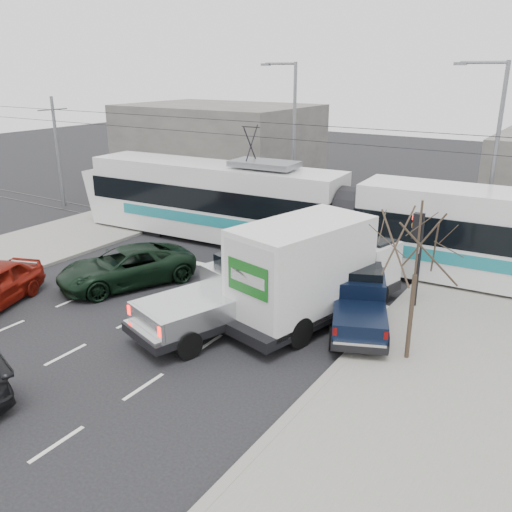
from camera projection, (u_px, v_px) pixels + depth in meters
The scene contains 14 objects.
ground at pixel (169, 332), 18.84m from camera, with size 120.00×120.00×0.00m, color black.
sidewalk_right at pixel (428, 414), 14.21m from camera, with size 6.00×60.00×0.15m, color gray.
rails at pixel (304, 253), 26.77m from camera, with size 60.00×1.60×0.03m, color #33302D.
building_left at pixel (219, 144), 42.47m from camera, with size 14.00×10.00×6.00m, color slate.
bare_tree at pixel (418, 246), 15.69m from camera, with size 2.40×2.40×5.00m.
traffic_signal at pixel (418, 240), 19.78m from camera, with size 0.44×0.44×3.60m.
street_lamp_near at pixel (491, 151), 24.53m from camera, with size 2.38×0.25×9.00m.
street_lamp_far at pixel (291, 131), 31.99m from camera, with size 2.38×0.25×9.00m.
catenary at pixel (306, 175), 25.50m from camera, with size 60.00×0.20×7.00m.
tram at pixel (350, 218), 24.91m from camera, with size 29.42×4.77×5.98m.
silver_pickup at pixel (233, 293), 19.03m from camera, with size 4.21×7.03×2.42m.
box_truck at pixel (314, 271), 19.27m from camera, with size 4.24×7.89×3.75m.
navy_pickup at pixel (359, 301), 18.89m from camera, with size 3.47×5.07×2.01m.
green_car at pixel (126, 267), 22.72m from camera, with size 2.61×5.66×1.57m, color black.
Camera 1 is at (11.72, -12.58, 8.69)m, focal length 38.00 mm.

